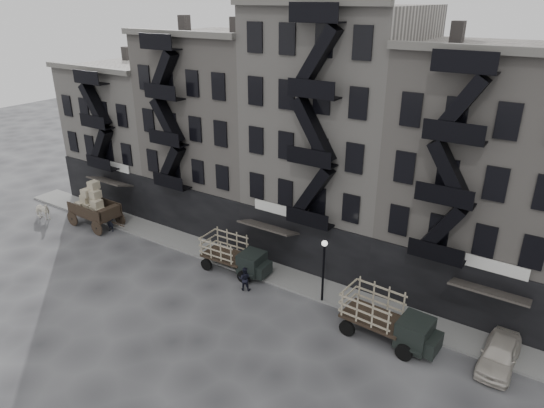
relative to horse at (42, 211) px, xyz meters
The scene contains 14 objects.
ground 22.60m from the horse, ahead, with size 140.00×140.00×0.00m, color #38383A.
sidewalk 22.86m from the horse, ahead, with size 55.00×2.50×0.15m, color slate.
building_west 11.16m from the horse, 74.78° to the left, with size 10.00×11.35×13.20m.
building_midwest 17.15m from the horse, 37.08° to the left, with size 10.00×11.35×16.20m.
building_center 25.70m from the horse, 22.84° to the left, with size 10.00×11.35×18.20m.
building_mideast 34.61m from the horse, 16.27° to the left, with size 10.00×11.35×16.20m.
lamp_post 25.77m from the horse, ahead, with size 0.36×0.36×4.28m.
horse is the anchor object (origin of this frame).
wagon 5.20m from the horse, 20.41° to the left, with size 4.46×2.46×3.73m.
stake_truck_west 18.92m from the horse, ahead, with size 4.99×2.21×2.46m.
stake_truck_east 30.21m from the horse, ahead, with size 5.46×2.51×2.68m.
car_east 35.85m from the horse, ahead, with size 1.66×4.14×1.41m, color #BDB5AA.
pedestrian_west 6.89m from the horse, 14.19° to the left, with size 0.59×0.39×1.63m, color black.
pedestrian_mid 20.78m from the horse, ahead, with size 0.79×0.62×1.63m, color black.
Camera 1 is at (14.34, -20.19, 17.42)m, focal length 32.00 mm.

